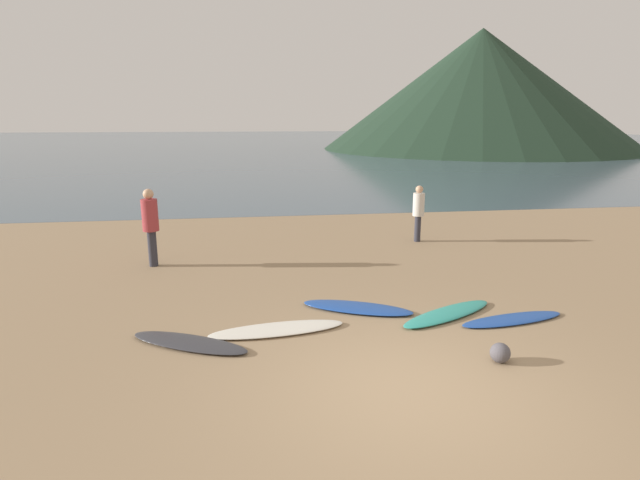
# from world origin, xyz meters

# --- Properties ---
(ground_plane) EXTENTS (120.00, 120.00, 0.20)m
(ground_plane) POSITION_xyz_m (0.00, 10.00, -0.10)
(ground_plane) COLOR #997C5B
(ground_plane) RESTS_ON ground
(ocean_water) EXTENTS (140.00, 100.00, 0.01)m
(ocean_water) POSITION_xyz_m (0.00, 61.91, 0.00)
(ocean_water) COLOR #475B6B
(ocean_water) RESTS_ON ground
(headland_hill) EXTENTS (32.07, 32.07, 12.03)m
(headland_hill) POSITION_xyz_m (22.03, 46.31, 6.01)
(headland_hill) COLOR #1E3323
(headland_hill) RESTS_ON ground
(surfboard_0) EXTENTS (2.01, 1.40, 0.08)m
(surfboard_0) POSITION_xyz_m (-2.90, 1.78, 0.04)
(surfboard_0) COLOR #333338
(surfboard_0) RESTS_ON ground
(surfboard_1) EXTENTS (2.28, 0.83, 0.07)m
(surfboard_1) POSITION_xyz_m (-1.54, 2.10, 0.04)
(surfboard_1) COLOR silver
(surfboard_1) RESTS_ON ground
(surfboard_2) EXTENTS (2.08, 1.36, 0.09)m
(surfboard_2) POSITION_xyz_m (-0.05, 2.85, 0.04)
(surfboard_2) COLOR #1E479E
(surfboard_2) RESTS_ON ground
(surfboard_3) EXTENTS (2.11, 1.43, 0.09)m
(surfboard_3) POSITION_xyz_m (1.47, 2.35, 0.04)
(surfboard_3) COLOR teal
(surfboard_3) RESTS_ON ground
(surfboard_4) EXTENTS (2.02, 0.80, 0.06)m
(surfboard_4) POSITION_xyz_m (2.48, 1.98, 0.03)
(surfboard_4) COLOR #1E479E
(surfboard_4) RESTS_ON ground
(person_0) EXTENTS (0.32, 0.32, 1.57)m
(person_0) POSITION_xyz_m (2.71, 7.71, 0.92)
(person_0) COLOR #2D2D38
(person_0) RESTS_ON ground
(person_1) EXTENTS (0.37, 0.37, 1.81)m
(person_1) POSITION_xyz_m (-4.18, 6.25, 1.07)
(person_1) COLOR #2D2D38
(person_1) RESTS_ON ground
(beach_rock_near) EXTENTS (0.29, 0.29, 0.29)m
(beach_rock_near) POSITION_xyz_m (1.54, 0.59, 0.14)
(beach_rock_near) COLOR #504C51
(beach_rock_near) RESTS_ON ground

